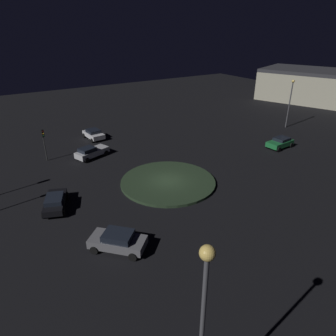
{
  "coord_description": "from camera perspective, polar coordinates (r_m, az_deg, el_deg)",
  "views": [
    {
      "loc": [
        -15.63,
        -24.72,
        15.54
      ],
      "look_at": [
        0.0,
        0.0,
        1.77
      ],
      "focal_mm": 32.63,
      "sensor_mm": 36.0,
      "label": 1
    }
  ],
  "objects": [
    {
      "name": "car_green",
      "position": [
        45.13,
        20.23,
        4.5
      ],
      "size": [
        4.05,
        2.3,
        1.42
      ],
      "rotation": [
        0.0,
        0.0,
        3.21
      ],
      "color": "#1E7238",
      "rests_on": "ground_plane"
    },
    {
      "name": "car_white",
      "position": [
        47.18,
        -13.73,
        6.2
      ],
      "size": [
        2.41,
        4.13,
        1.42
      ],
      "rotation": [
        0.0,
        0.0,
        4.8
      ],
      "color": "white",
      "rests_on": "ground_plane"
    },
    {
      "name": "ground_plane",
      "position": [
        33.12,
        0.0,
        -2.78
      ],
      "size": [
        119.04,
        119.04,
        0.0
      ],
      "primitive_type": "plane",
      "color": "black"
    },
    {
      "name": "car_silver",
      "position": [
        40.32,
        -14.15,
        2.93
      ],
      "size": [
        4.65,
        3.08,
        1.51
      ],
      "rotation": [
        0.0,
        0.0,
        0.34
      ],
      "color": "silver",
      "rests_on": "ground_plane"
    },
    {
      "name": "car_black",
      "position": [
        30.27,
        -20.34,
        -5.89
      ],
      "size": [
        3.15,
        4.55,
        1.3
      ],
      "rotation": [
        0.0,
        0.0,
        1.2
      ],
      "color": "black",
      "rests_on": "ground_plane"
    },
    {
      "name": "traffic_light_northwest_near",
      "position": [
        40.42,
        -22.22,
        5.05
      ],
      "size": [
        0.37,
        0.39,
        4.05
      ],
      "rotation": [
        0.0,
        0.0,
        -0.94
      ],
      "color": "#2D2D2D",
      "rests_on": "ground_plane"
    },
    {
      "name": "streetlamp_southwest",
      "position": [
        12.22,
        6.58,
        -25.63
      ],
      "size": [
        0.56,
        0.56,
        9.21
      ],
      "color": "#4C4C51",
      "rests_on": "ground_plane"
    },
    {
      "name": "streetlamp_east",
      "position": [
        53.87,
        21.89,
        11.99
      ],
      "size": [
        0.47,
        0.47,
        7.75
      ],
      "color": "#4C4C51",
      "rests_on": "ground_plane"
    },
    {
      "name": "car_grey",
      "position": [
        23.95,
        -9.35,
        -13.23
      ],
      "size": [
        4.28,
        4.34,
        1.5
      ],
      "rotation": [
        0.0,
        0.0,
        2.34
      ],
      "color": "slate",
      "rests_on": "ground_plane"
    },
    {
      "name": "roundabout_island",
      "position": [
        33.05,
        0.0,
        -2.56
      ],
      "size": [
        10.22,
        10.22,
        0.28
      ],
      "primitive_type": "cylinder",
      "color": "#263823",
      "rests_on": "ground_plane"
    }
  ]
}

